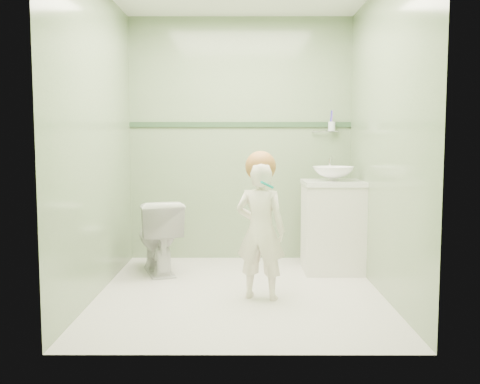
{
  "coord_description": "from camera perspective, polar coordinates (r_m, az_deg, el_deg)",
  "views": [
    {
      "loc": [
        0.01,
        -4.16,
        1.19
      ],
      "look_at": [
        0.0,
        0.15,
        0.78
      ],
      "focal_mm": 40.4,
      "sensor_mm": 36.0,
      "label": 1
    }
  ],
  "objects": [
    {
      "name": "room_shell",
      "position": [
        4.16,
        -0.0,
        5.57
      ],
      "size": [
        2.5,
        2.54,
        2.4
      ],
      "color": "gray",
      "rests_on": "ground"
    },
    {
      "name": "teal_toothbrush",
      "position": [
        3.87,
        2.82,
        0.83
      ],
      "size": [
        0.11,
        0.14,
        0.08
      ],
      "color": "#07998C",
      "rests_on": "toddler"
    },
    {
      "name": "hair_cap",
      "position": [
        4.03,
        2.19,
        2.73
      ],
      "size": [
        0.23,
        0.23,
        0.23
      ],
      "primitive_type": "sphere",
      "color": "#A56A31",
      "rests_on": "toddler"
    },
    {
      "name": "counter",
      "position": [
        4.94,
        9.8,
        0.95
      ],
      "size": [
        0.54,
        0.52,
        0.04
      ],
      "primitive_type": "cube",
      "color": "white",
      "rests_on": "vanity"
    },
    {
      "name": "toilet",
      "position": [
        4.93,
        -8.64,
        -4.64
      ],
      "size": [
        0.56,
        0.74,
        0.66
      ],
      "primitive_type": "imported",
      "rotation": [
        0.0,
        0.0,
        3.46
      ],
      "color": "white",
      "rests_on": "ground"
    },
    {
      "name": "trim_stripe",
      "position": [
        5.4,
        0.02,
        7.14
      ],
      "size": [
        2.2,
        0.02,
        0.05
      ],
      "primitive_type": "cube",
      "color": "#325032",
      "rests_on": "room_shell"
    },
    {
      "name": "faucet",
      "position": [
        5.11,
        9.48,
        2.95
      ],
      "size": [
        0.03,
        0.13,
        0.18
      ],
      "color": "silver",
      "rests_on": "counter"
    },
    {
      "name": "basin",
      "position": [
        4.94,
        9.82,
        1.92
      ],
      "size": [
        0.37,
        0.37,
        0.13
      ],
      "primitive_type": "imported",
      "color": "white",
      "rests_on": "counter"
    },
    {
      "name": "ground",
      "position": [
        4.32,
        -0.0,
        -10.54
      ],
      "size": [
        2.5,
        2.5,
        0.0
      ],
      "primitive_type": "plane",
      "color": "silver",
      "rests_on": "ground"
    },
    {
      "name": "cup_holder",
      "position": [
        5.41,
        9.58,
        6.83
      ],
      "size": [
        0.26,
        0.07,
        0.21
      ],
      "color": "silver",
      "rests_on": "room_shell"
    },
    {
      "name": "vanity",
      "position": [
        4.99,
        9.72,
        -3.75
      ],
      "size": [
        0.52,
        0.5,
        0.8
      ],
      "primitive_type": "cube",
      "color": "white",
      "rests_on": "ground"
    },
    {
      "name": "toddler",
      "position": [
        4.06,
        2.18,
        -4.11
      ],
      "size": [
        0.43,
        0.34,
        1.03
      ],
      "primitive_type": "imported",
      "rotation": [
        0.0,
        0.0,
        2.86
      ],
      "color": "white",
      "rests_on": "ground"
    }
  ]
}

